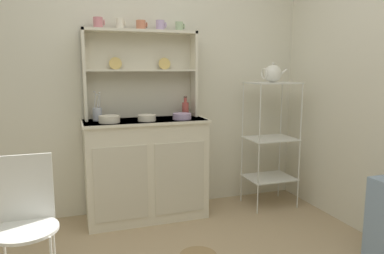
% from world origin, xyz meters
% --- Properties ---
extents(wall_back, '(3.84, 0.05, 2.50)m').
position_xyz_m(wall_back, '(0.00, 1.62, 1.25)').
color(wall_back, silver).
rests_on(wall_back, ground).
extents(hutch_cabinet, '(1.08, 0.45, 0.90)m').
position_xyz_m(hutch_cabinet, '(-0.02, 1.37, 0.46)').
color(hutch_cabinet, silver).
rests_on(hutch_cabinet, ground).
extents(hutch_shelf_unit, '(1.01, 0.18, 0.78)m').
position_xyz_m(hutch_shelf_unit, '(-0.02, 1.53, 1.35)').
color(hutch_shelf_unit, beige).
rests_on(hutch_shelf_unit, hutch_cabinet).
extents(bakers_rack, '(0.46, 0.36, 1.21)m').
position_xyz_m(bakers_rack, '(1.20, 1.28, 0.73)').
color(bakers_rack, silver).
rests_on(bakers_rack, ground).
extents(wire_chair, '(0.36, 0.36, 0.85)m').
position_xyz_m(wire_chair, '(-0.91, 0.42, 0.52)').
color(wire_chair, white).
rests_on(wire_chair, ground).
extents(cup_rose_0, '(0.09, 0.08, 0.09)m').
position_xyz_m(cup_rose_0, '(-0.37, 1.49, 1.72)').
color(cup_rose_0, '#D17A84').
rests_on(cup_rose_0, hutch_shelf_unit).
extents(cup_cream_1, '(0.08, 0.07, 0.09)m').
position_xyz_m(cup_cream_1, '(-0.19, 1.49, 1.72)').
color(cup_cream_1, silver).
rests_on(cup_cream_1, hutch_shelf_unit).
extents(cup_terracotta_2, '(0.10, 0.08, 0.08)m').
position_xyz_m(cup_terracotta_2, '(-0.01, 1.49, 1.72)').
color(cup_terracotta_2, '#C67556').
rests_on(cup_terracotta_2, hutch_shelf_unit).
extents(cup_lilac_3, '(0.09, 0.08, 0.09)m').
position_xyz_m(cup_lilac_3, '(0.16, 1.49, 1.72)').
color(cup_lilac_3, '#B79ECC').
rests_on(cup_lilac_3, hutch_shelf_unit).
extents(cup_sage_4, '(0.08, 0.07, 0.08)m').
position_xyz_m(cup_sage_4, '(0.34, 1.49, 1.72)').
color(cup_sage_4, '#9EB78E').
rests_on(cup_sage_4, hutch_shelf_unit).
extents(bowl_mixing_large, '(0.17, 0.17, 0.06)m').
position_xyz_m(bowl_mixing_large, '(-0.33, 1.29, 0.93)').
color(bowl_mixing_large, silver).
rests_on(bowl_mixing_large, hutch_cabinet).
extents(bowl_floral_medium, '(0.15, 0.15, 0.05)m').
position_xyz_m(bowl_floral_medium, '(-0.02, 1.29, 0.92)').
color(bowl_floral_medium, silver).
rests_on(bowl_floral_medium, hutch_cabinet).
extents(bowl_cream_small, '(0.16, 0.16, 0.05)m').
position_xyz_m(bowl_cream_small, '(0.30, 1.29, 0.92)').
color(bowl_cream_small, '#B79ECC').
rests_on(bowl_cream_small, hutch_cabinet).
extents(jam_bottle, '(0.06, 0.06, 0.19)m').
position_xyz_m(jam_bottle, '(0.38, 1.45, 0.97)').
color(jam_bottle, '#B74C47').
rests_on(jam_bottle, hutch_cabinet).
extents(utensil_jar, '(0.08, 0.08, 0.25)m').
position_xyz_m(utensil_jar, '(-0.41, 1.45, 0.96)').
color(utensil_jar, '#B2B7C6').
rests_on(utensil_jar, hutch_cabinet).
extents(porcelain_teapot, '(0.26, 0.16, 0.19)m').
position_xyz_m(porcelain_teapot, '(1.19, 1.28, 1.30)').
color(porcelain_teapot, white).
rests_on(porcelain_teapot, bakers_rack).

